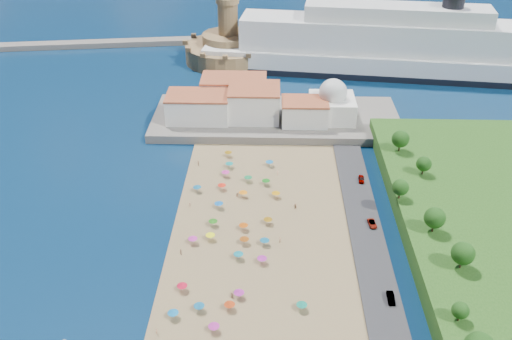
{
  "coord_description": "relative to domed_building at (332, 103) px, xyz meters",
  "views": [
    {
      "loc": [
        8.11,
        -117.17,
        92.69
      ],
      "look_at": [
        4.0,
        25.0,
        8.0
      ],
      "focal_mm": 40.0,
      "sensor_mm": 36.0,
      "label": 1
    }
  ],
  "objects": [
    {
      "name": "jetty",
      "position": [
        -42.0,
        37.0,
        -7.77
      ],
      "size": [
        18.0,
        70.0,
        2.4
      ],
      "primitive_type": "cube",
      "color": "#59544C",
      "rests_on": "ground"
    },
    {
      "name": "hillside_trees",
      "position": [
        18.69,
        -78.06,
        1.07
      ],
      "size": [
        13.8,
        105.57,
        7.72
      ],
      "color": "#382314",
      "rests_on": "hillside"
    },
    {
      "name": "beachgoers",
      "position": [
        -30.81,
        -74.0,
        -7.84
      ],
      "size": [
        32.06,
        99.65,
        1.88
      ],
      "color": "tan",
      "rests_on": "beach"
    },
    {
      "name": "waterfront_buildings",
      "position": [
        -33.05,
        2.64,
        -1.1
      ],
      "size": [
        57.0,
        29.0,
        11.0
      ],
      "color": "silver",
      "rests_on": "terrace"
    },
    {
      "name": "fortress",
      "position": [
        -42.0,
        67.0,
        -2.29
      ],
      "size": [
        40.0,
        40.0,
        32.4
      ],
      "color": "#97764B",
      "rests_on": "ground"
    },
    {
      "name": "breakwater",
      "position": [
        -140.0,
        82.0,
        -7.67
      ],
      "size": [
        199.03,
        34.77,
        2.6
      ],
      "primitive_type": "cube",
      "rotation": [
        0.0,
        0.0,
        0.14
      ],
      "color": "#59544C",
      "rests_on": "ground"
    },
    {
      "name": "parked_cars",
      "position": [
        6.0,
        -74.39,
        -7.6
      ],
      "size": [
        2.4,
        72.99,
        1.43
      ],
      "color": "gray",
      "rests_on": "promenade"
    },
    {
      "name": "terrace",
      "position": [
        -20.0,
        2.0,
        -7.47
      ],
      "size": [
        90.0,
        36.0,
        3.0
      ],
      "primitive_type": "cube",
      "color": "#59544C",
      "rests_on": "ground"
    },
    {
      "name": "cruise_ship",
      "position": [
        31.02,
        54.26,
        1.86
      ],
      "size": [
        168.97,
        44.72,
        36.56
      ],
      "color": "black",
      "rests_on": "ground"
    },
    {
      "name": "beach_parasols",
      "position": [
        -30.56,
        -82.12,
        -6.83
      ],
      "size": [
        31.62,
        114.43,
        2.2
      ],
      "color": "gray",
      "rests_on": "beach"
    },
    {
      "name": "ground",
      "position": [
        -30.0,
        -71.0,
        -8.97
      ],
      "size": [
        700.0,
        700.0,
        0.0
      ],
      "primitive_type": "plane",
      "color": "#071938",
      "rests_on": "ground"
    },
    {
      "name": "domed_building",
      "position": [
        0.0,
        0.0,
        0.0
      ],
      "size": [
        16.0,
        16.0,
        15.0
      ],
      "color": "silver",
      "rests_on": "terrace"
    }
  ]
}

